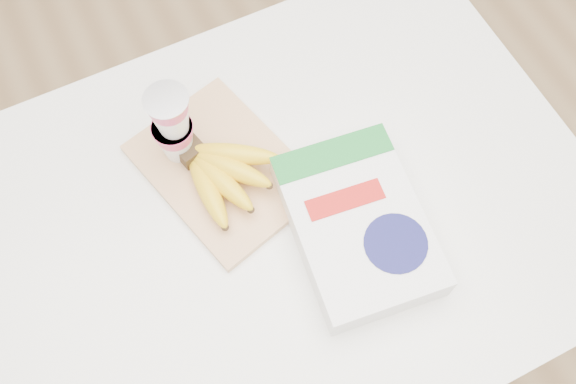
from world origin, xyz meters
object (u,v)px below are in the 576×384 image
at_px(bananas, 221,172).
at_px(yogurt_stack, 172,125).
at_px(cereal_box, 358,225).
at_px(cutting_board, 223,169).
at_px(table, 255,301).

height_order(bananas, yogurt_stack, yogurt_stack).
bearing_deg(cereal_box, yogurt_stack, 134.94).
relative_size(cutting_board, yogurt_stack, 1.80).
height_order(bananas, cereal_box, bananas).
xyz_separation_m(cutting_board, cereal_box, (0.16, -0.22, 0.03)).
height_order(table, yogurt_stack, yogurt_stack).
bearing_deg(yogurt_stack, bananas, -60.93).
bearing_deg(cutting_board, table, -112.81).
distance_m(cutting_board, cereal_box, 0.28).
bearing_deg(table, yogurt_stack, 102.12).
bearing_deg(table, cereal_box, -28.08).
relative_size(table, yogurt_stack, 7.28).
bearing_deg(cutting_board, yogurt_stack, 116.36).
height_order(cutting_board, bananas, bananas).
height_order(table, bananas, bananas).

